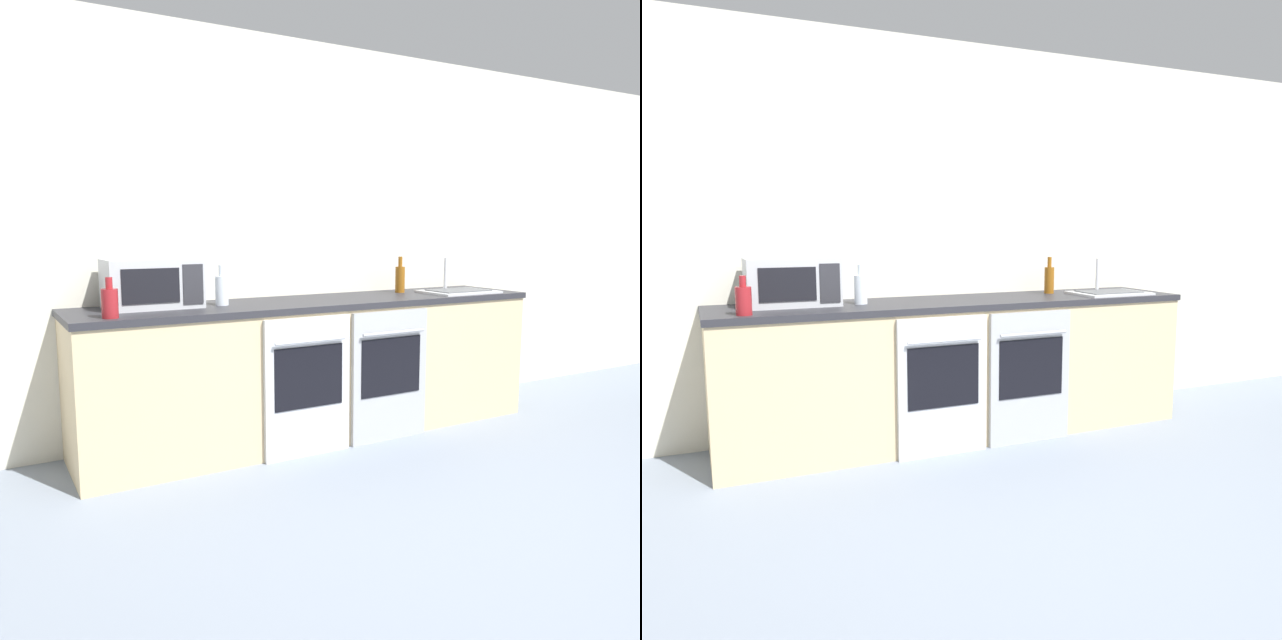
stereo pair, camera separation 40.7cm
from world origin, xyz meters
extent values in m
plane|color=gray|center=(0.00, 0.00, 0.00)|extent=(16.00, 16.00, 0.00)
cube|color=silver|center=(0.00, 2.13, 1.30)|extent=(10.00, 0.06, 2.60)
cube|color=#D1B789|center=(0.00, 1.78, 0.43)|extent=(3.09, 0.64, 0.86)
cube|color=#28282D|center=(0.00, 1.78, 0.88)|extent=(3.11, 0.66, 0.04)
cube|color=silver|center=(-0.25, 1.44, 0.42)|extent=(0.56, 0.03, 0.84)
cube|color=black|center=(-0.25, 1.43, 0.49)|extent=(0.45, 0.01, 0.37)
cylinder|color=silver|center=(-0.25, 1.40, 0.71)|extent=(0.46, 0.02, 0.02)
cube|color=#A8AAAF|center=(0.35, 1.44, 0.42)|extent=(0.56, 0.03, 0.84)
cube|color=black|center=(0.35, 1.43, 0.49)|extent=(0.45, 0.01, 0.37)
cylinder|color=#A8AAAF|center=(0.35, 1.40, 0.71)|extent=(0.46, 0.02, 0.02)
cube|color=#B7BABF|center=(-1.04, 1.88, 1.04)|extent=(0.53, 0.32, 0.28)
cube|color=black|center=(-1.08, 1.71, 1.04)|extent=(0.32, 0.01, 0.19)
cube|color=#2D2D33|center=(-0.84, 1.71, 1.04)|extent=(0.12, 0.01, 0.23)
cylinder|color=maroon|center=(-1.34, 1.55, 0.98)|extent=(0.08, 0.08, 0.15)
cylinder|color=maroon|center=(-1.34, 1.55, 1.08)|extent=(0.04, 0.04, 0.06)
cylinder|color=#8C5114|center=(0.76, 1.89, 1.00)|extent=(0.07, 0.07, 0.19)
cylinder|color=#8C5114|center=(0.76, 1.89, 1.12)|extent=(0.03, 0.03, 0.07)
cylinder|color=silver|center=(-0.64, 1.80, 0.99)|extent=(0.08, 0.08, 0.17)
cylinder|color=silver|center=(-0.64, 1.80, 1.11)|extent=(0.03, 0.03, 0.07)
cube|color=silver|center=(1.11, 1.67, 0.91)|extent=(0.51, 0.37, 0.01)
cube|color=#4C4F54|center=(1.11, 1.67, 0.92)|extent=(0.41, 0.27, 0.01)
cylinder|color=silver|center=(1.11, 1.82, 1.03)|extent=(0.02, 0.02, 0.23)
camera|label=1|loc=(-1.96, -1.73, 1.35)|focal=35.00mm
camera|label=2|loc=(-1.59, -1.91, 1.35)|focal=35.00mm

